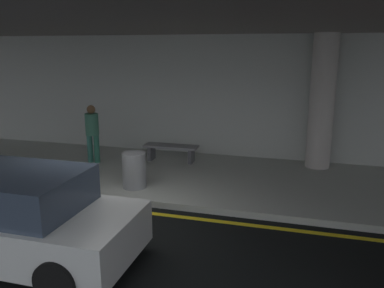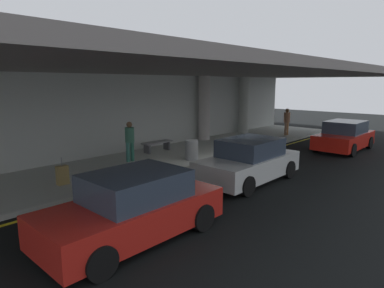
# 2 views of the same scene
# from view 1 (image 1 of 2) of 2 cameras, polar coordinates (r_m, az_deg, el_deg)

# --- Properties ---
(ground_plane) EXTENTS (60.00, 60.00, 0.00)m
(ground_plane) POSITION_cam_1_polar(r_m,az_deg,el_deg) (8.13, -11.55, -11.30)
(ground_plane) COLOR black
(sidewalk) EXTENTS (26.00, 4.20, 0.15)m
(sidewalk) POSITION_cam_1_polar(r_m,az_deg,el_deg) (10.75, -4.03, -4.34)
(sidewalk) COLOR #ADB1AA
(sidewalk) RESTS_ON ground
(lane_stripe_yellow) EXTENTS (26.00, 0.14, 0.01)m
(lane_stripe_yellow) POSITION_cam_1_polar(r_m,az_deg,el_deg) (8.70, -9.43, -9.46)
(lane_stripe_yellow) COLOR yellow
(lane_stripe_yellow) RESTS_ON ground
(support_column_left_mid) EXTENTS (0.66, 0.66, 3.65)m
(support_column_left_mid) POSITION_cam_1_polar(r_m,az_deg,el_deg) (11.31, 18.29, 5.78)
(support_column_left_mid) COLOR #B4ACA6
(support_column_left_mid) RESTS_ON sidewalk
(ceiling_overhang) EXTENTS (28.00, 13.20, 0.30)m
(ceiling_overhang) POSITION_cam_1_polar(r_m,az_deg,el_deg) (9.77, -5.46, 16.88)
(ceiling_overhang) COLOR slate
(ceiling_overhang) RESTS_ON support_column_far_left
(terminal_back_wall) EXTENTS (26.00, 0.30, 3.80)m
(terminal_back_wall) POSITION_cam_1_polar(r_m,az_deg,el_deg) (12.45, -0.65, 6.79)
(terminal_back_wall) COLOR #B2B6B0
(terminal_back_wall) RESTS_ON ground
(car_silver) EXTENTS (4.10, 1.92, 1.50)m
(car_silver) POSITION_cam_1_polar(r_m,az_deg,el_deg) (7.12, -24.22, -9.75)
(car_silver) COLOR #BBBEBC
(car_silver) RESTS_ON ground
(person_waiting_for_ride) EXTENTS (0.38, 0.38, 1.68)m
(person_waiting_for_ride) POSITION_cam_1_polar(r_m,az_deg,el_deg) (11.67, -14.24, 1.98)
(person_waiting_for_ride) COLOR #306B5F
(person_waiting_for_ride) RESTS_ON sidewalk
(bench_metal) EXTENTS (1.60, 0.50, 0.48)m
(bench_metal) POSITION_cam_1_polar(r_m,az_deg,el_deg) (11.58, -3.04, -0.80)
(bench_metal) COLOR slate
(bench_metal) RESTS_ON sidewalk
(trash_bin_steel) EXTENTS (0.56, 0.56, 0.85)m
(trash_bin_steel) POSITION_cam_1_polar(r_m,az_deg,el_deg) (9.48, -8.37, -3.78)
(trash_bin_steel) COLOR gray
(trash_bin_steel) RESTS_ON sidewalk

